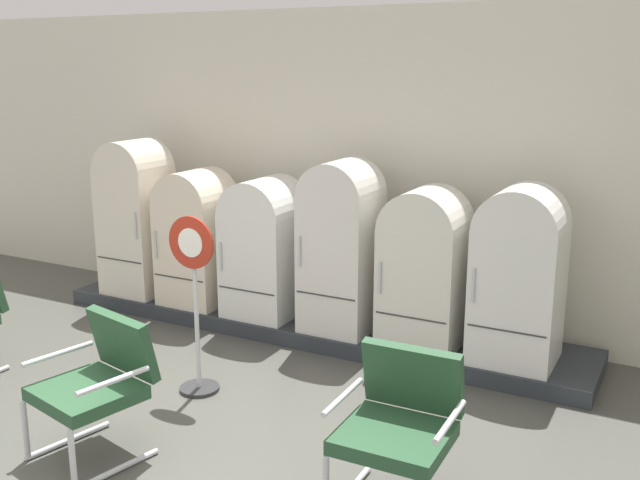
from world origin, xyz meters
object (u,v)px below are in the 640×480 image
at_px(refrigerator_0, 136,213).
at_px(armchair_right, 400,420).
at_px(refrigerator_1, 197,234).
at_px(refrigerator_5, 519,270).
at_px(refrigerator_2, 265,244).
at_px(refrigerator_3, 341,241).
at_px(refrigerator_4, 425,264).
at_px(armchair_center, 98,379).
at_px(sign_stand, 195,312).

distance_m(refrigerator_0, armchair_right, 4.44).
relative_size(refrigerator_1, refrigerator_5, 0.93).
height_order(refrigerator_1, armchair_right, refrigerator_1).
bearing_deg(refrigerator_2, refrigerator_0, -178.23).
bearing_deg(armchair_right, refrigerator_1, 145.35).
xyz_separation_m(refrigerator_3, armchair_right, (1.44, -2.13, -0.45)).
relative_size(refrigerator_4, armchair_right, 1.48).
relative_size(refrigerator_2, armchair_right, 1.44).
xyz_separation_m(refrigerator_4, armchair_center, (-1.35, -2.54, -0.34)).
bearing_deg(refrigerator_1, sign_stand, -53.26).
bearing_deg(armchair_right, refrigerator_3, 124.10).
height_order(refrigerator_4, refrigerator_5, refrigerator_5).
bearing_deg(sign_stand, refrigerator_2, 101.07).
bearing_deg(refrigerator_5, armchair_center, -130.31).
bearing_deg(armchair_right, refrigerator_5, 85.34).
height_order(refrigerator_1, refrigerator_4, refrigerator_4).
xyz_separation_m(refrigerator_1, armchair_center, (1.11, -2.54, -0.34)).
xyz_separation_m(refrigerator_2, refrigerator_3, (0.85, -0.03, 0.13)).
xyz_separation_m(refrigerator_4, refrigerator_5, (0.81, 0.01, 0.05)).
distance_m(refrigerator_2, armchair_right, 3.16).
bearing_deg(refrigerator_3, refrigerator_2, 177.70).
distance_m(refrigerator_1, sign_stand, 1.85).
xyz_separation_m(refrigerator_0, armchair_right, (3.87, -2.11, -0.49)).
relative_size(refrigerator_0, sign_stand, 1.14).
bearing_deg(refrigerator_0, sign_stand, -37.67).
bearing_deg(refrigerator_0, refrigerator_4, 0.33).
distance_m(refrigerator_5, armchair_center, 3.36).
bearing_deg(refrigerator_5, refrigerator_2, 179.48).
bearing_deg(refrigerator_2, armchair_right, -43.41).
bearing_deg(armchair_center, refrigerator_1, 113.59).
distance_m(refrigerator_3, refrigerator_5, 1.62).
xyz_separation_m(refrigerator_0, refrigerator_2, (1.59, 0.05, -0.17)).
height_order(refrigerator_1, armchair_center, refrigerator_1).
relative_size(refrigerator_1, armchair_right, 1.47).
distance_m(armchair_right, armchair_center, 2.02).
distance_m(refrigerator_0, refrigerator_3, 2.43).
height_order(refrigerator_3, refrigerator_5, refrigerator_3).
xyz_separation_m(refrigerator_5, armchair_right, (-0.17, -2.14, -0.39)).
relative_size(refrigerator_5, armchair_center, 1.57).
distance_m(refrigerator_5, sign_stand, 2.64).
bearing_deg(sign_stand, armchair_center, -89.52).
bearing_deg(refrigerator_1, refrigerator_2, 1.73).
bearing_deg(refrigerator_4, refrigerator_3, -179.76).
relative_size(refrigerator_0, refrigerator_2, 1.21).
distance_m(refrigerator_4, armchair_center, 2.89).
relative_size(refrigerator_1, sign_stand, 0.95).
bearing_deg(refrigerator_3, refrigerator_1, 179.67).
bearing_deg(armchair_right, sign_stand, 161.60).
height_order(armchair_right, sign_stand, sign_stand).
bearing_deg(refrigerator_2, refrigerator_4, -1.06).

